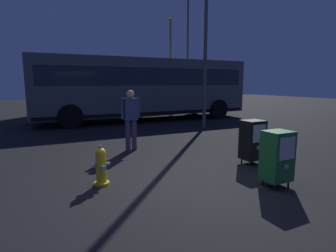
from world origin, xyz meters
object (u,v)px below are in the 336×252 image
at_px(newspaper_box_primary, 277,156).
at_px(street_light_near_right, 206,3).
at_px(fire_hydrant, 101,166).
at_px(bus_near, 144,86).
at_px(pedestrian, 131,117).
at_px(bus_far, 133,85).
at_px(street_light_near_left, 188,40).
at_px(street_light_far_left, 170,55).
at_px(newspaper_box_secondary, 253,140).

distance_m(newspaper_box_primary, street_light_near_right, 7.82).
xyz_separation_m(fire_hydrant, newspaper_box_primary, (2.82, -1.48, 0.22)).
bearing_deg(bus_near, fire_hydrant, -115.51).
xyz_separation_m(pedestrian, bus_far, (3.76, 10.73, 0.76)).
xyz_separation_m(newspaper_box_primary, bus_near, (1.17, 9.50, 1.14)).
distance_m(bus_far, street_light_near_left, 5.19).
bearing_deg(street_light_near_right, street_light_far_left, 71.42).
bearing_deg(bus_far, bus_near, -110.00).
bearing_deg(street_light_near_right, bus_far, 91.22).
height_order(fire_hydrant, bus_near, bus_near).
relative_size(newspaper_box_secondary, pedestrian, 0.61).
bearing_deg(bus_near, newspaper_box_secondary, -93.00).
height_order(street_light_near_left, street_light_far_left, street_light_near_left).
xyz_separation_m(newspaper_box_secondary, bus_near, (0.57, 8.25, 1.14)).
distance_m(fire_hydrant, bus_near, 9.06).
relative_size(fire_hydrant, newspaper_box_secondary, 0.73).
height_order(newspaper_box_primary, pedestrian, pedestrian).
bearing_deg(newspaper_box_secondary, bus_near, 86.08).
distance_m(bus_near, bus_far, 5.08).
bearing_deg(newspaper_box_primary, street_light_near_right, 67.72).
relative_size(pedestrian, street_light_near_left, 0.19).
height_order(street_light_near_right, street_light_far_left, street_light_near_right).
relative_size(newspaper_box_secondary, street_light_near_right, 0.12).
relative_size(bus_far, street_light_far_left, 1.58).
xyz_separation_m(newspaper_box_primary, pedestrian, (-1.48, 3.73, 0.38)).
xyz_separation_m(fire_hydrant, street_light_near_right, (5.28, 4.53, 4.57)).
bearing_deg(street_light_near_right, newspaper_box_primary, -112.28).
height_order(fire_hydrant, pedestrian, pedestrian).
height_order(newspaper_box_primary, street_light_near_left, street_light_near_left).
bearing_deg(street_light_near_right, pedestrian, -149.94).
relative_size(newspaper_box_primary, street_light_near_right, 0.12).
xyz_separation_m(bus_far, street_light_near_left, (4.09, -0.38, 3.17)).
distance_m(newspaper_box_secondary, street_light_near_right, 6.71).
bearing_deg(bus_near, street_light_near_left, 42.31).
distance_m(street_light_near_left, street_light_far_left, 1.68).
bearing_deg(fire_hydrant, bus_far, 68.55).
height_order(street_light_near_left, street_light_near_right, street_light_near_right).
xyz_separation_m(pedestrian, bus_near, (2.65, 5.77, 0.76)).
relative_size(pedestrian, street_light_far_left, 0.25).
height_order(bus_near, street_light_near_left, street_light_near_left).
distance_m(newspaper_box_primary, street_light_far_left, 16.55).
distance_m(fire_hydrant, bus_far, 14.01).
bearing_deg(bus_far, fire_hydrant, -118.80).
relative_size(street_light_near_right, street_light_far_left, 1.28).
bearing_deg(fire_hydrant, street_light_far_left, 58.63).
bearing_deg(newspaper_box_primary, street_light_far_left, 69.94).
bearing_deg(street_light_far_left, pedestrian, -121.49).
distance_m(bus_near, street_light_far_left, 7.55).
bearing_deg(newspaper_box_secondary, fire_hydrant, 176.20).
relative_size(newspaper_box_primary, bus_near, 0.10).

